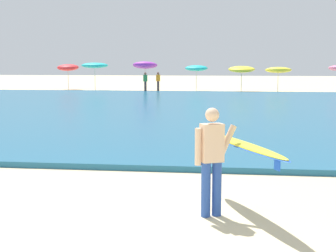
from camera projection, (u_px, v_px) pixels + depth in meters
The scene contains 11 objects.
ground_plane at pixel (22, 240), 6.68m from camera, with size 160.00×160.00×0.00m, color beige.
sea at pixel (173, 109), 24.73m from camera, with size 120.00×28.00×0.14m, color #1E6084.
surfer_with_board at pixel (227, 151), 7.66m from camera, with size 1.49×2.75×1.73m.
beach_umbrella_0 at pixel (68, 67), 42.86m from camera, with size 1.89×1.92×2.29m.
beach_umbrella_1 at pixel (95, 65), 41.68m from camera, with size 2.29×2.29×2.38m.
beach_umbrella_2 at pixel (145, 65), 40.04m from camera, with size 2.03×2.08×2.55m.
beach_umbrella_3 at pixel (196, 68), 40.89m from camera, with size 1.90×1.93×2.21m.
beach_umbrella_4 at pixel (242, 69), 38.52m from camera, with size 2.10×2.13×2.18m.
beach_umbrella_5 at pixel (278, 70), 38.94m from camera, with size 2.10×2.12×2.07m.
beachgoer_near_row_left at pixel (145, 81), 39.59m from camera, with size 0.32×0.20×1.58m.
beachgoer_near_row_mid at pixel (158, 81), 40.30m from camera, with size 0.32×0.20×1.58m.
Camera 1 is at (2.79, -6.12, 2.43)m, focal length 51.89 mm.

